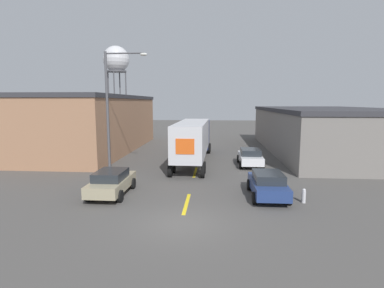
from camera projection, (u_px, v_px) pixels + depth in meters
name	position (u px, v px, depth m)	size (l,w,h in m)	color
ground_plane	(181.00, 223.00, 13.98)	(160.00, 160.00, 0.00)	#4C4947
road_centerline	(195.00, 172.00, 24.17)	(0.20, 18.58, 0.01)	yellow
warehouse_left	(96.00, 123.00, 34.91)	(9.22, 22.24, 6.39)	#9E7051
warehouse_right	(326.00, 130.00, 33.67)	(12.57, 24.67, 4.97)	slate
semi_truck	(194.00, 137.00, 28.30)	(3.05, 14.12, 3.88)	navy
parked_car_left_near	(112.00, 182.00, 18.22)	(2.09, 4.34, 1.52)	tan
parked_car_right_near	(268.00, 184.00, 17.75)	(2.09, 4.34, 1.52)	navy
parked_car_right_mid	(250.00, 157.00, 26.57)	(2.09, 4.34, 1.52)	silver
water_tower	(116.00, 60.00, 68.38)	(5.94, 5.94, 18.30)	#47474C
street_lamp	(112.00, 105.00, 22.79)	(3.28, 0.32, 9.37)	#4C4C51
fire_hydrant	(304.00, 196.00, 16.80)	(0.22, 0.22, 0.82)	silver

